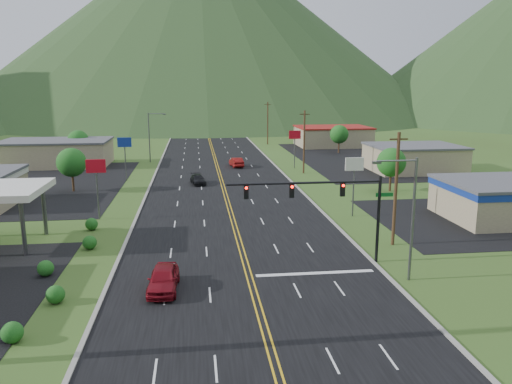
{
  "coord_description": "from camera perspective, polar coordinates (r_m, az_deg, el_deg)",
  "views": [
    {
      "loc": [
        -3.75,
        -22.6,
        13.93
      ],
      "look_at": [
        1.59,
        20.84,
        4.5
      ],
      "focal_mm": 35.0,
      "sensor_mm": 36.0,
      "label": 1
    }
  ],
  "objects": [
    {
      "name": "building_east_far",
      "position": [
        117.57,
        8.75,
        6.32
      ],
      "size": [
        16.4,
        12.4,
        4.5
      ],
      "color": "tan",
      "rests_on": "ground"
    },
    {
      "name": "tree_west_a",
      "position": [
        70.25,
        -20.34,
        3.18
      ],
      "size": [
        3.84,
        3.84,
        5.82
      ],
      "color": "#382314",
      "rests_on": "ground"
    },
    {
      "name": "utility_pole_d",
      "position": [
        158.78,
        -0.77,
        8.98
      ],
      "size": [
        1.6,
        0.28,
        10.0
      ],
      "color": "#382314",
      "rests_on": "ground"
    },
    {
      "name": "car_red_far",
      "position": [
        86.49,
        -2.26,
        3.41
      ],
      "size": [
        2.33,
        5.03,
        1.6
      ],
      "primitive_type": "imported",
      "rotation": [
        0.0,
        0.0,
        3.28
      ],
      "color": "maroon",
      "rests_on": "ground"
    },
    {
      "name": "streetlight_east",
      "position": [
        36.91,
        17.09,
        -2.1
      ],
      "size": [
        3.28,
        0.25,
        9.0
      ],
      "color": "#59595E",
      "rests_on": "ground"
    },
    {
      "name": "pole_sign_east_a",
      "position": [
        54.03,
        11.16,
        2.47
      ],
      "size": [
        2.0,
        0.18,
        6.4
      ],
      "color": "#59595E",
      "rests_on": "ground"
    },
    {
      "name": "curb_west",
      "position": [
        27.31,
        -20.71,
        -19.37
      ],
      "size": [
        0.3,
        460.0,
        0.14
      ],
      "primitive_type": "cube",
      "color": "gray",
      "rests_on": "ground"
    },
    {
      "name": "streetlight_west",
      "position": [
        93.35,
        -11.93,
        6.52
      ],
      "size": [
        3.28,
        0.25,
        9.0
      ],
      "color": "#59595E",
      "rests_on": "ground"
    },
    {
      "name": "pole_sign_west_b",
      "position": [
        75.82,
        -14.79,
        5.03
      ],
      "size": [
        2.0,
        0.18,
        6.4
      ],
      "color": "#59595E",
      "rests_on": "ground"
    },
    {
      "name": "mountain_n",
      "position": [
        244.31,
        -6.42,
        18.8
      ],
      "size": [
        220.0,
        220.0,
        85.0
      ],
      "primitive_type": "cone",
      "color": "#1B3919",
      "rests_on": "ground"
    },
    {
      "name": "utility_pole_a",
      "position": [
        44.98,
        15.69,
        0.41
      ],
      "size": [
        1.6,
        0.28,
        10.0
      ],
      "color": "#382314",
      "rests_on": "ground"
    },
    {
      "name": "ground",
      "position": [
        26.81,
        2.18,
        -19.15
      ],
      "size": [
        500.0,
        500.0,
        0.0
      ],
      "primitive_type": "plane",
      "color": "#344A1A",
      "rests_on": "ground"
    },
    {
      "name": "utility_pole_c",
      "position": [
        119.18,
        1.35,
        7.92
      ],
      "size": [
        1.6,
        0.28,
        10.0
      ],
      "color": "#382314",
      "rests_on": "ground"
    },
    {
      "name": "tree_west_b",
      "position": [
        97.48,
        -19.65,
        5.54
      ],
      "size": [
        3.84,
        3.84,
        5.82
      ],
      "color": "#382314",
      "rests_on": "ground"
    },
    {
      "name": "pole_sign_east_b",
      "position": [
        84.75,
        4.46,
        6.11
      ],
      "size": [
        2.0,
        0.18,
        6.4
      ],
      "color": "#59595E",
      "rests_on": "ground"
    },
    {
      "name": "curb_east",
      "position": [
        29.96,
        22.6,
        -16.55
      ],
      "size": [
        0.3,
        460.0,
        0.14
      ],
      "primitive_type": "cube",
      "color": "gray",
      "rests_on": "ground"
    },
    {
      "name": "car_red_near",
      "position": [
        35.38,
        -10.53,
        -9.77
      ],
      "size": [
        2.22,
        5.01,
        1.67
      ],
      "primitive_type": "imported",
      "rotation": [
        0.0,
        0.0,
        -0.05
      ],
      "color": "maroon",
      "rests_on": "ground"
    },
    {
      "name": "pole_sign_west_a",
      "position": [
        54.32,
        -17.8,
        2.17
      ],
      "size": [
        2.0,
        0.18,
        6.4
      ],
      "color": "#59595E",
      "rests_on": "ground"
    },
    {
      "name": "building_east_mid",
      "position": [
        86.24,
        17.59,
        3.74
      ],
      "size": [
        14.4,
        11.4,
        4.3
      ],
      "color": "tan",
      "rests_on": "ground"
    },
    {
      "name": "tree_east_b",
      "position": [
        105.38,
        9.49,
        6.52
      ],
      "size": [
        3.84,
        3.84,
        5.82
      ],
      "color": "#382314",
      "rests_on": "ground"
    },
    {
      "name": "tree_east_a",
      "position": [
        68.43,
        15.21,
        3.29
      ],
      "size": [
        3.84,
        3.84,
        5.82
      ],
      "color": "#382314",
      "rests_on": "ground"
    },
    {
      "name": "traffic_signal",
      "position": [
        38.96,
        8.4,
        -0.73
      ],
      "size": [
        13.1,
        0.43,
        7.0
      ],
      "color": "black",
      "rests_on": "ground"
    },
    {
      "name": "building_west_far",
      "position": [
        94.51,
        -21.88,
        4.19
      ],
      "size": [
        18.4,
        11.4,
        4.5
      ],
      "color": "tan",
      "rests_on": "ground"
    },
    {
      "name": "car_dark_mid",
      "position": [
        71.7,
        -6.65,
        1.4
      ],
      "size": [
        2.46,
        4.7,
        1.3
      ],
      "primitive_type": "imported",
      "rotation": [
        0.0,
        0.0,
        0.15
      ],
      "color": "black",
      "rests_on": "ground"
    },
    {
      "name": "utility_pole_b",
      "position": [
        79.98,
        5.52,
        5.78
      ],
      "size": [
        1.6,
        0.28,
        10.0
      ],
      "color": "#382314",
      "rests_on": "ground"
    },
    {
      "name": "road",
      "position": [
        26.81,
        2.18,
        -19.15
      ],
      "size": [
        20.0,
        460.0,
        0.04
      ],
      "primitive_type": "cube",
      "color": "black",
      "rests_on": "ground"
    }
  ]
}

